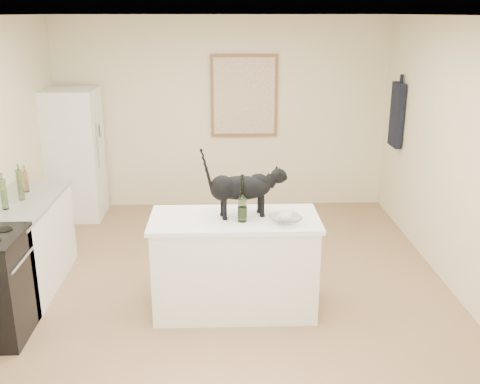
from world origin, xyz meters
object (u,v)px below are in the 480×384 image
fridge (74,154)px  wine_bottle (242,201)px  black_cat (241,191)px  glass_bowl (285,220)px

fridge → wine_bottle: (2.12, -2.65, 0.23)m
fridge → black_cat: size_ratio=2.51×
fridge → black_cat: (2.11, -2.52, 0.29)m
wine_bottle → glass_bowl: wine_bottle is taller
black_cat → glass_bowl: (0.37, -0.18, -0.20)m
wine_bottle → glass_bowl: (0.37, -0.06, -0.15)m
fridge → glass_bowl: fridge is taller
fridge → glass_bowl: bearing=-47.5°
wine_bottle → black_cat: bearing=92.4°
fridge → wine_bottle: size_ratio=4.61×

